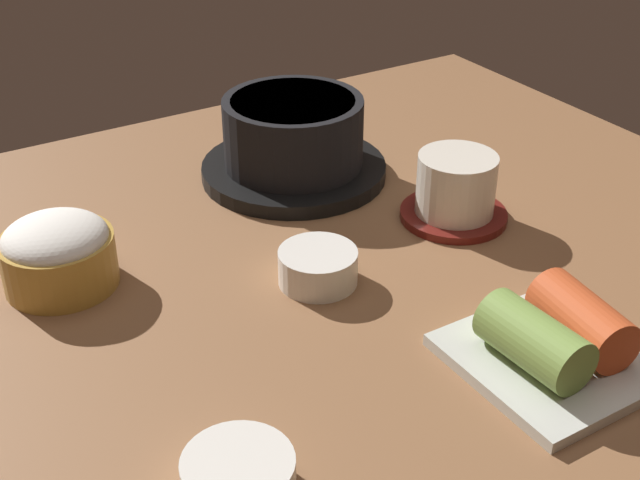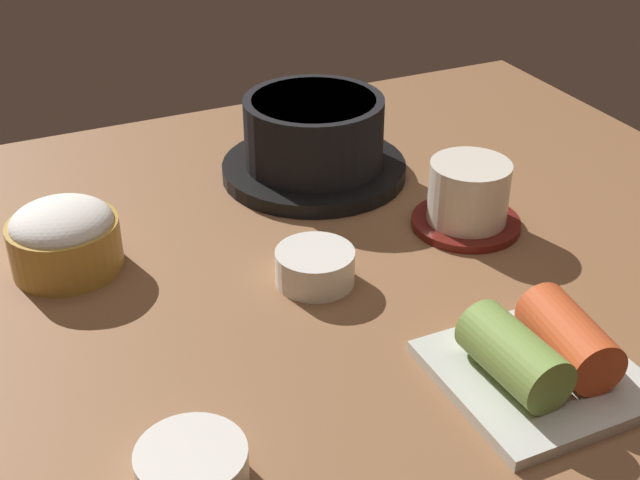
{
  "view_description": "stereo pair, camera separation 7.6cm",
  "coord_description": "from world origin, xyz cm",
  "px_view_note": "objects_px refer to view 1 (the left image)",
  "views": [
    {
      "loc": [
        -32.19,
        -57.72,
        44.1
      ],
      "look_at": [
        2.0,
        -2.0,
        5.0
      ],
      "focal_mm": 48.32,
      "sensor_mm": 36.0,
      "label": 1
    },
    {
      "loc": [
        -25.49,
        -61.31,
        44.1
      ],
      "look_at": [
        2.0,
        -2.0,
        5.0
      ],
      "focal_mm": 48.32,
      "sensor_mm": 36.0,
      "label": 2
    }
  ],
  "objects_px": {
    "stone_pot": "(293,141)",
    "kimchi_plate": "(556,341)",
    "tea_cup_with_saucer": "(456,189)",
    "side_bowl_near": "(239,475)",
    "rice_bowl": "(58,252)",
    "banchan_cup_center": "(318,266)"
  },
  "relations": [
    {
      "from": "stone_pot",
      "to": "banchan_cup_center",
      "type": "distance_m",
      "value": 0.21
    },
    {
      "from": "side_bowl_near",
      "to": "kimchi_plate",
      "type": "bearing_deg",
      "value": -2.08
    },
    {
      "from": "side_bowl_near",
      "to": "banchan_cup_center",
      "type": "bearing_deg",
      "value": 46.94
    },
    {
      "from": "tea_cup_with_saucer",
      "to": "kimchi_plate",
      "type": "distance_m",
      "value": 0.23
    },
    {
      "from": "kimchi_plate",
      "to": "rice_bowl",
      "type": "bearing_deg",
      "value": 133.22
    },
    {
      "from": "stone_pot",
      "to": "side_bowl_near",
      "type": "bearing_deg",
      "value": -124.47
    },
    {
      "from": "banchan_cup_center",
      "to": "stone_pot",
      "type": "bearing_deg",
      "value": 65.73
    },
    {
      "from": "stone_pot",
      "to": "kimchi_plate",
      "type": "bearing_deg",
      "value": -88.67
    },
    {
      "from": "stone_pot",
      "to": "banchan_cup_center",
      "type": "relative_size",
      "value": 2.85
    },
    {
      "from": "stone_pot",
      "to": "kimchi_plate",
      "type": "xyz_separation_m",
      "value": [
        0.01,
        -0.38,
        -0.02
      ]
    },
    {
      "from": "kimchi_plate",
      "to": "stone_pot",
      "type": "bearing_deg",
      "value": 91.33
    },
    {
      "from": "tea_cup_with_saucer",
      "to": "rice_bowl",
      "type": "bearing_deg",
      "value": 166.54
    },
    {
      "from": "tea_cup_with_saucer",
      "to": "side_bowl_near",
      "type": "bearing_deg",
      "value": -148.79
    },
    {
      "from": "kimchi_plate",
      "to": "side_bowl_near",
      "type": "bearing_deg",
      "value": 177.92
    },
    {
      "from": "stone_pot",
      "to": "tea_cup_with_saucer",
      "type": "relative_size",
      "value": 1.87
    },
    {
      "from": "banchan_cup_center",
      "to": "kimchi_plate",
      "type": "height_order",
      "value": "kimchi_plate"
    },
    {
      "from": "rice_bowl",
      "to": "kimchi_plate",
      "type": "bearing_deg",
      "value": -46.78
    },
    {
      "from": "tea_cup_with_saucer",
      "to": "side_bowl_near",
      "type": "relative_size",
      "value": 1.46
    },
    {
      "from": "rice_bowl",
      "to": "tea_cup_with_saucer",
      "type": "relative_size",
      "value": 0.93
    },
    {
      "from": "stone_pot",
      "to": "tea_cup_with_saucer",
      "type": "distance_m",
      "value": 0.19
    },
    {
      "from": "rice_bowl",
      "to": "kimchi_plate",
      "type": "distance_m",
      "value": 0.42
    },
    {
      "from": "rice_bowl",
      "to": "tea_cup_with_saucer",
      "type": "bearing_deg",
      "value": -13.46
    }
  ]
}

